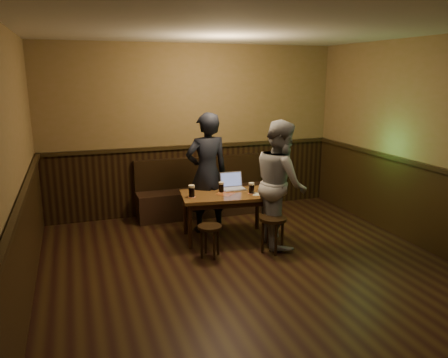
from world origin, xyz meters
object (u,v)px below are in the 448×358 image
pub_table (226,200)px  person_suit (207,173)px  pint_mid (221,187)px  bench (202,196)px  laptop (232,185)px  stool_left (210,232)px  pint_right (251,188)px  person_grey (281,183)px  pint_left (192,191)px  stool_right (273,224)px

pub_table → person_suit: size_ratio=0.74×
pint_mid → person_suit: bearing=110.3°
bench → laptop: (0.18, -0.96, 0.42)m
bench → pub_table: bench is taller
stool_left → person_suit: (0.26, 0.96, 0.55)m
pub_table → laptop: laptop is taller
pint_right → laptop: bearing=115.8°
stool_left → pint_mid: bearing=59.7°
bench → pint_mid: (-0.03, -1.09, 0.43)m
pint_right → person_grey: bearing=-46.3°
pub_table → pint_left: 0.53m
stool_right → person_grey: 0.59m
stool_right → person_suit: bearing=117.4°
pint_left → pint_right: size_ratio=1.08×
pint_right → laptop: (-0.16, 0.34, -0.02)m
pub_table → stool_left: pub_table is taller
person_suit → stool_left: bearing=70.6°
laptop → stool_right: bearing=-74.7°
stool_left → stool_right: size_ratio=0.87×
pub_table → pint_right: (0.35, -0.11, 0.17)m
bench → pint_right: bench is taller
stool_left → person_grey: (1.06, 0.13, 0.53)m
pint_left → pint_mid: size_ratio=1.13×
stool_left → pint_left: 0.69m
bench → pint_mid: size_ratio=14.38×
stool_left → person_grey: bearing=7.2°
laptop → person_grey: (0.46, -0.65, 0.14)m
stool_right → person_suit: (-0.57, 1.09, 0.51)m
pint_mid → laptop: laptop is taller
bench → laptop: size_ratio=6.39×
pint_left → person_grey: (1.15, -0.41, 0.11)m
stool_right → pint_mid: (-0.45, 0.78, 0.35)m
pint_mid → pint_right: (0.38, -0.20, 0.00)m
bench → stool_right: 1.92m
bench → person_grey: (0.64, -1.61, 0.56)m
bench → pint_right: size_ratio=13.72×
bench → person_suit: (-0.15, -0.78, 0.58)m
pub_table → bench: bearing=97.8°
pint_mid → stool_left: bearing=-120.3°
person_grey → pub_table: bearing=67.0°
bench → pint_left: bench is taller
bench → pint_right: bearing=-75.0°
pint_right → stool_right: bearing=-83.1°
pint_left → laptop: laptop is taller
pint_left → stool_left: bearing=-81.0°
bench → laptop: 1.07m
bench → person_grey: size_ratio=1.27×
person_grey → stool_right: bearing=149.3°
laptop → person_suit: bearing=152.3°
laptop → person_grey: person_grey is taller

